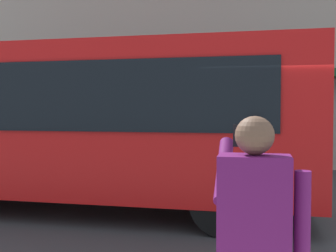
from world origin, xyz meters
TOP-DOWN VIEW (x-y plane):
  - ground_plane at (0.00, 0.00)m, footprint 60.00×60.00m
  - red_bus at (3.94, -0.04)m, footprint 9.05×2.54m
  - pedestrian_photographer at (0.46, 4.78)m, footprint 0.53×0.52m

SIDE VIEW (x-z plane):
  - ground_plane at x=0.00m, z-range 0.00..0.00m
  - pedestrian_photographer at x=0.46m, z-range 0.29..1.99m
  - red_bus at x=3.94m, z-range 0.14..3.22m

